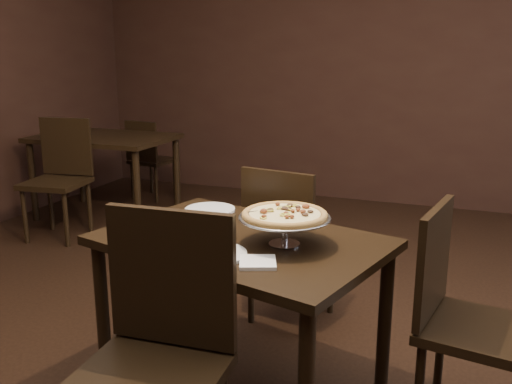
% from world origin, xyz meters
% --- Properties ---
extents(room, '(6.04, 7.04, 2.84)m').
position_xyz_m(room, '(0.06, 0.03, 1.40)').
color(room, black).
rests_on(room, ground).
extents(dining_table, '(1.35, 1.07, 0.74)m').
position_xyz_m(dining_table, '(0.03, -0.08, 0.64)').
color(dining_table, black).
rests_on(dining_table, ground).
extents(background_table, '(1.21, 0.81, 0.76)m').
position_xyz_m(background_table, '(-2.20, 2.07, 0.66)').
color(background_table, black).
rests_on(background_table, ground).
extents(pizza_stand, '(0.38, 0.38, 0.16)m').
position_xyz_m(pizza_stand, '(0.23, -0.10, 0.87)').
color(pizza_stand, '#B4B3BB').
rests_on(pizza_stand, dining_table).
extents(parmesan_shaker, '(0.06, 0.06, 0.10)m').
position_xyz_m(parmesan_shaker, '(-0.09, -0.27, 0.79)').
color(parmesan_shaker, '#F3E8BD').
rests_on(parmesan_shaker, dining_table).
extents(pepper_flake_shaker, '(0.06, 0.06, 0.11)m').
position_xyz_m(pepper_flake_shaker, '(-0.14, -0.15, 0.80)').
color(pepper_flake_shaker, maroon).
rests_on(pepper_flake_shaker, dining_table).
extents(packet_caddy, '(0.09, 0.09, 0.07)m').
position_xyz_m(packet_caddy, '(-0.23, -0.16, 0.77)').
color(packet_caddy, black).
rests_on(packet_caddy, dining_table).
extents(napkin_stack, '(0.18, 0.18, 0.01)m').
position_xyz_m(napkin_stack, '(0.21, -0.34, 0.75)').
color(napkin_stack, white).
rests_on(napkin_stack, dining_table).
extents(plate_left, '(0.25, 0.25, 0.01)m').
position_xyz_m(plate_left, '(-0.27, 0.25, 0.75)').
color(plate_left, white).
rests_on(plate_left, dining_table).
extents(plate_near, '(0.27, 0.27, 0.01)m').
position_xyz_m(plate_near, '(0.01, -0.32, 0.75)').
color(plate_near, white).
rests_on(plate_near, dining_table).
extents(serving_spatula, '(0.18, 0.18, 0.03)m').
position_xyz_m(serving_spatula, '(0.12, -0.10, 0.87)').
color(serving_spatula, '#B4B3BB').
rests_on(serving_spatula, pizza_stand).
extents(chair_far, '(0.49, 0.49, 0.91)m').
position_xyz_m(chair_far, '(0.01, 0.63, 0.50)').
color(chair_far, black).
rests_on(chair_far, ground).
extents(chair_near, '(0.50, 0.50, 1.01)m').
position_xyz_m(chair_near, '(-0.01, -0.74, 0.55)').
color(chair_near, black).
rests_on(chair_near, ground).
extents(chair_side, '(0.50, 0.50, 0.93)m').
position_xyz_m(chair_side, '(0.94, 0.02, 0.51)').
color(chair_side, black).
rests_on(chair_side, ground).
extents(bg_chair_far, '(0.43, 0.43, 0.82)m').
position_xyz_m(bg_chair_far, '(-2.16, 2.76, 0.45)').
color(bg_chair_far, black).
rests_on(bg_chair_far, ground).
extents(bg_chair_near, '(0.51, 0.51, 0.97)m').
position_xyz_m(bg_chair_near, '(-2.22, 1.47, 0.53)').
color(bg_chair_near, black).
rests_on(bg_chair_near, ground).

